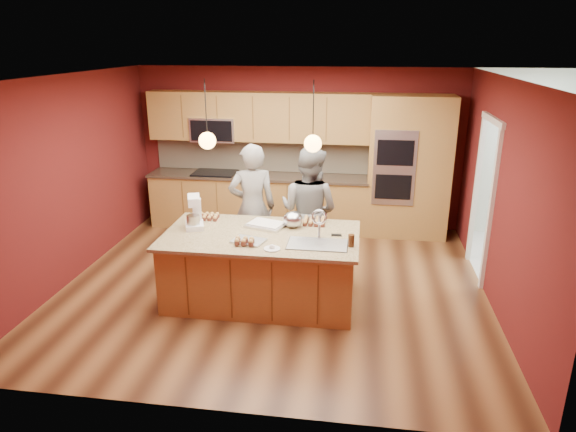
% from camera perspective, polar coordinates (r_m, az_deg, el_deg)
% --- Properties ---
extents(floor, '(5.50, 5.50, 0.00)m').
position_cam_1_polar(floor, '(6.93, -1.56, -7.65)').
color(floor, '#412313').
rests_on(floor, ground).
extents(ceiling, '(5.50, 5.50, 0.00)m').
position_cam_1_polar(ceiling, '(6.21, -1.78, 15.21)').
color(ceiling, white).
rests_on(ceiling, ground).
extents(wall_back, '(5.50, 0.00, 5.50)m').
position_cam_1_polar(wall_back, '(8.85, 1.12, 7.53)').
color(wall_back, '#561414').
rests_on(wall_back, ground).
extents(wall_front, '(5.50, 0.00, 5.50)m').
position_cam_1_polar(wall_front, '(4.15, -7.58, -6.25)').
color(wall_front, '#561414').
rests_on(wall_front, ground).
extents(wall_left, '(0.00, 5.00, 5.00)m').
position_cam_1_polar(wall_left, '(7.41, -23.15, 3.73)').
color(wall_left, '#561414').
rests_on(wall_left, ground).
extents(wall_right, '(0.00, 5.00, 5.00)m').
position_cam_1_polar(wall_right, '(6.57, 22.71, 1.96)').
color(wall_right, '#561414').
rests_on(wall_right, ground).
extents(cabinet_run, '(3.74, 0.64, 2.30)m').
position_cam_1_polar(cabinet_run, '(8.79, -3.52, 4.98)').
color(cabinet_run, olive).
rests_on(cabinet_run, floor).
extents(oven_column, '(1.30, 0.62, 2.30)m').
position_cam_1_polar(oven_column, '(8.56, 13.25, 5.27)').
color(oven_column, olive).
rests_on(oven_column, floor).
extents(doorway_trim, '(0.08, 1.11, 2.20)m').
position_cam_1_polar(doorway_trim, '(7.39, 20.84, 1.55)').
color(doorway_trim, silver).
rests_on(doorway_trim, wall_right).
extents(pendant_left, '(0.20, 0.20, 0.80)m').
position_cam_1_polar(pendant_left, '(6.08, -8.95, 8.31)').
color(pendant_left, black).
rests_on(pendant_left, ceiling).
extents(pendant_right, '(0.20, 0.20, 0.80)m').
position_cam_1_polar(pendant_right, '(5.85, 2.78, 8.08)').
color(pendant_right, black).
rests_on(pendant_right, ceiling).
extents(island, '(2.37, 1.33, 1.25)m').
position_cam_1_polar(island, '(6.40, -2.82, -5.59)').
color(island, olive).
rests_on(island, floor).
extents(person_left, '(0.75, 0.61, 1.80)m').
position_cam_1_polar(person_left, '(7.14, -3.97, 0.93)').
color(person_left, black).
rests_on(person_left, floor).
extents(person_right, '(1.06, 0.95, 1.78)m').
position_cam_1_polar(person_right, '(7.02, 2.33, 0.57)').
color(person_right, gray).
rests_on(person_right, floor).
extents(stand_mixer, '(0.30, 0.35, 0.41)m').
position_cam_1_polar(stand_mixer, '(6.50, -10.36, 0.20)').
color(stand_mixer, white).
rests_on(stand_mixer, island).
extents(sheet_cake, '(0.56, 0.48, 0.05)m').
position_cam_1_polar(sheet_cake, '(6.50, -2.42, -0.95)').
color(sheet_cake, white).
rests_on(sheet_cake, island).
extents(cooling_rack, '(0.43, 0.36, 0.02)m').
position_cam_1_polar(cooling_rack, '(6.02, -4.41, -2.75)').
color(cooling_rack, silver).
rests_on(cooling_rack, island).
extents(mixing_bowl, '(0.25, 0.25, 0.21)m').
position_cam_1_polar(mixing_bowl, '(6.44, 0.56, -0.39)').
color(mixing_bowl, silver).
rests_on(mixing_bowl, island).
extents(plate, '(0.19, 0.19, 0.01)m').
position_cam_1_polar(plate, '(5.79, -1.79, -3.66)').
color(plate, silver).
rests_on(plate, island).
extents(tumbler, '(0.07, 0.07, 0.14)m').
position_cam_1_polar(tumbler, '(5.89, 7.03, -2.72)').
color(tumbler, '#3C1F0D').
rests_on(tumbler, island).
extents(phone, '(0.13, 0.08, 0.01)m').
position_cam_1_polar(phone, '(6.22, 5.40, -2.11)').
color(phone, black).
rests_on(phone, island).
extents(cupcakes_left, '(0.29, 0.22, 0.07)m').
position_cam_1_polar(cupcakes_left, '(6.83, -8.87, -0.05)').
color(cupcakes_left, tan).
rests_on(cupcakes_left, island).
extents(cupcakes_rack, '(0.25, 0.16, 0.07)m').
position_cam_1_polar(cupcakes_rack, '(5.90, -4.87, -2.77)').
color(cupcakes_rack, tan).
rests_on(cupcakes_rack, island).
extents(cupcakes_right, '(0.30, 0.30, 0.07)m').
position_cam_1_polar(cupcakes_right, '(6.59, 2.92, -0.55)').
color(cupcakes_right, tan).
rests_on(cupcakes_right, island).
extents(dryer, '(0.66, 0.67, 0.93)m').
position_cam_1_polar(dryer, '(8.74, 28.69, -1.04)').
color(dryer, white).
rests_on(dryer, floor).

